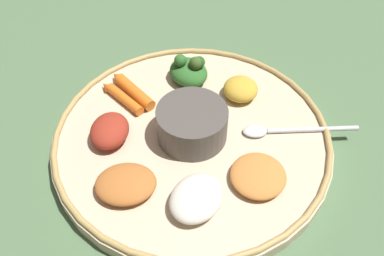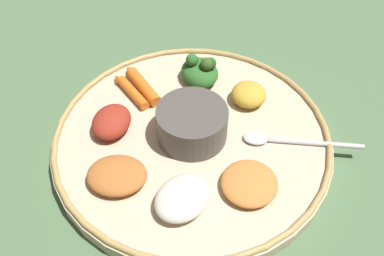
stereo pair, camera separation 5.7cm
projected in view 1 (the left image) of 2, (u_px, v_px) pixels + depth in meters
name	position (u px, v px, depth m)	size (l,w,h in m)	color
ground_plane	(192.00, 145.00, 0.60)	(2.40, 2.40, 0.00)	#4C6B47
platter	(192.00, 140.00, 0.59)	(0.38, 0.38, 0.02)	#C6B293
platter_rim	(192.00, 134.00, 0.58)	(0.38, 0.38, 0.01)	tan
center_bowl	(192.00, 123.00, 0.57)	(0.10, 0.10, 0.05)	#4C4742
spoon	(282.00, 130.00, 0.58)	(0.14, 0.11, 0.01)	silver
greens_pile	(189.00, 70.00, 0.65)	(0.08, 0.08, 0.05)	#2D6628
carrot_near_spoon	(132.00, 90.00, 0.63)	(0.10, 0.04, 0.02)	orange
carrot_outer	(121.00, 98.00, 0.62)	(0.09, 0.03, 0.01)	orange
mound_lentil_yellow	(241.00, 89.00, 0.63)	(0.05, 0.05, 0.03)	gold
mound_beet	(110.00, 131.00, 0.57)	(0.06, 0.05, 0.03)	maroon
mound_chickpea	(126.00, 184.00, 0.52)	(0.08, 0.06, 0.02)	#B2662D
mound_squash	(258.00, 176.00, 0.53)	(0.07, 0.07, 0.02)	#C67A38
mound_rice_white	(196.00, 198.00, 0.50)	(0.07, 0.06, 0.03)	silver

